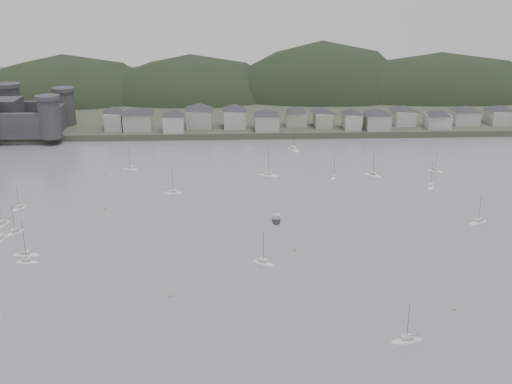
{
  "coord_description": "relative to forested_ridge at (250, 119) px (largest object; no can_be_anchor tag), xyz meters",
  "views": [
    {
      "loc": [
        -8.75,
        -117.9,
        72.67
      ],
      "look_at": [
        0.0,
        75.0,
        6.0
      ],
      "focal_mm": 42.94,
      "sensor_mm": 36.0,
      "label": 1
    }
  ],
  "objects": [
    {
      "name": "mooring_buoys",
      "position": [
        -3.0,
        -212.42,
        11.43
      ],
      "size": [
        180.5,
        111.83,
        0.7
      ],
      "color": "#CE8044",
      "rests_on": "ground"
    },
    {
      "name": "moored_fleet",
      "position": [
        -28.0,
        -200.34,
        11.46
      ],
      "size": [
        256.35,
        167.55,
        13.01
      ],
      "color": "silver",
      "rests_on": "ground"
    },
    {
      "name": "motor_launch_far",
      "position": [
        1.16,
        -205.54,
        11.58
      ],
      "size": [
        3.28,
        7.81,
        3.83
      ],
      "rotation": [
        0.0,
        0.0,
        3.07
      ],
      "color": "black",
      "rests_on": "ground"
    },
    {
      "name": "far_shore_land",
      "position": [
        -4.83,
        25.6,
        12.78
      ],
      "size": [
        900.0,
        250.0,
        3.0
      ],
      "primitive_type": "cube",
      "color": "#383D2D",
      "rests_on": "ground"
    },
    {
      "name": "ground",
      "position": [
        -4.83,
        -269.4,
        11.28
      ],
      "size": [
        900.0,
        900.0,
        0.0
      ],
      "primitive_type": "plane",
      "color": "slate",
      "rests_on": "ground"
    },
    {
      "name": "forested_ridge",
      "position": [
        0.0,
        0.0,
        0.0
      ],
      "size": [
        851.55,
        103.94,
        102.57
      ],
      "color": "black",
      "rests_on": "ground"
    },
    {
      "name": "waterfront_town",
      "position": [
        45.75,
        -86.06,
        19.95
      ],
      "size": [
        451.48,
        28.46,
        12.92
      ],
      "color": "#9A978D",
      "rests_on": "far_shore_land"
    }
  ]
}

